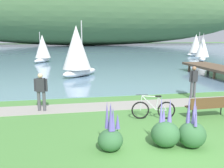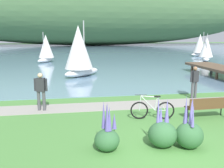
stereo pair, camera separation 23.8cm
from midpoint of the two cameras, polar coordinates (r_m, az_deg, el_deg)
ground_plane at (r=7.76m, az=15.07°, el=-14.95°), size 200.00×200.00×0.00m
bay_water at (r=53.56m, az=-6.23°, el=7.40°), size 180.00×80.00×0.04m
distant_hillside at (r=80.90m, az=-4.34°, el=16.08°), size 108.26×28.00×20.94m
shoreline_path at (r=12.36m, az=5.11°, el=-4.71°), size 60.00×1.50×0.01m
park_bench_near_camera at (r=11.05m, az=21.45°, el=-4.59°), size 1.81×0.54×0.88m
bicycle_leaning_near_bench at (r=10.36m, az=9.70°, el=-5.69°), size 1.75×0.39×1.01m
person_at_shoreline at (r=14.19m, az=18.53°, el=0.83°), size 0.58×0.34×1.71m
person_on_the_grass at (r=11.62m, az=-15.15°, el=-1.14°), size 0.59×0.31×1.71m
echium_bush_closest_to_camera at (r=8.08m, az=17.83°, el=-10.44°), size 0.83×0.83×1.63m
echium_bush_beside_closest at (r=7.97m, az=12.16°, el=-10.80°), size 0.88×0.88×1.57m
echium_bush_mid_cluster at (r=7.55m, az=-0.19°, el=-11.75°), size 0.75×0.75×1.47m
sailboat_nearest_to_shore at (r=42.02m, az=19.35°, el=8.30°), size 3.20×1.93×3.74m
sailboat_mid_bay at (r=20.28m, az=-7.09°, el=7.46°), size 3.53×3.52×4.41m
sailboat_toward_hillside at (r=32.19m, az=-14.44°, el=7.84°), size 2.46×3.16×3.63m
sailboat_far_off at (r=34.74m, az=20.64°, el=7.55°), size 2.34×3.00×3.45m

